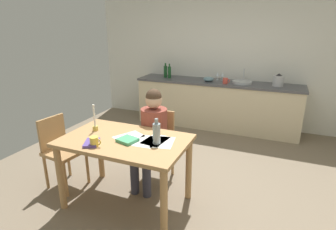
{
  "coord_description": "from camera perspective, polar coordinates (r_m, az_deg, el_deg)",
  "views": [
    {
      "loc": [
        1.09,
        -2.76,
        1.91
      ],
      "look_at": [
        -0.14,
        0.18,
        0.85
      ],
      "focal_mm": 29.08,
      "sensor_mm": 36.0,
      "label": 1
    }
  ],
  "objects": [
    {
      "name": "coffee_mug",
      "position": [
        2.76,
        -15.17,
        -5.39
      ],
      "size": [
        0.12,
        0.08,
        0.1
      ],
      "color": "#F2CC4C",
      "rests_on": "dining_table"
    },
    {
      "name": "bottle_vinegar",
      "position": [
        5.44,
        0.3,
        9.0
      ],
      "size": [
        0.06,
        0.06,
        0.28
      ],
      "color": "#194C23",
      "rests_on": "kitchen_counter"
    },
    {
      "name": "candlestick",
      "position": [
        3.15,
        -15.07,
        -1.66
      ],
      "size": [
        0.06,
        0.06,
        0.3
      ],
      "color": "gold",
      "rests_on": "dining_table"
    },
    {
      "name": "chair_at_table",
      "position": [
        3.49,
        -2.28,
        -5.54
      ],
      "size": [
        0.4,
        0.4,
        0.88
      ],
      "color": "tan",
      "rests_on": "ground"
    },
    {
      "name": "paper_receipt",
      "position": [
        2.82,
        -2.65,
        -5.28
      ],
      "size": [
        0.24,
        0.32,
        0.0
      ],
      "primitive_type": "cube",
      "rotation": [
        0.0,
        0.0,
        -0.11
      ],
      "color": "white",
      "rests_on": "dining_table"
    },
    {
      "name": "dining_table",
      "position": [
        2.93,
        -8.98,
        -7.06
      ],
      "size": [
        1.32,
        0.82,
        0.78
      ],
      "color": "tan",
      "rests_on": "ground"
    },
    {
      "name": "wine_bottle_on_table",
      "position": [
        2.69,
        -2.41,
        -3.85
      ],
      "size": [
        0.08,
        0.08,
        0.26
      ],
      "color": "#8C999E",
      "rests_on": "dining_table"
    },
    {
      "name": "paper_bill",
      "position": [
        2.79,
        -4.5,
        -5.54
      ],
      "size": [
        0.23,
        0.31,
        0.0
      ],
      "primitive_type": "cube",
      "rotation": [
        0.0,
        0.0,
        0.06
      ],
      "color": "white",
      "rests_on": "dining_table"
    },
    {
      "name": "person_seated",
      "position": [
        3.29,
        -3.41,
        -3.55
      ],
      "size": [
        0.32,
        0.59,
        1.19
      ],
      "color": "brown",
      "rests_on": "ground"
    },
    {
      "name": "paper_letter",
      "position": [
        2.93,
        -8.22,
        -4.51
      ],
      "size": [
        0.32,
        0.36,
        0.0
      ],
      "primitive_type": "cube",
      "rotation": [
        0.0,
        0.0,
        -0.49
      ],
      "color": "white",
      "rests_on": "dining_table"
    },
    {
      "name": "wine_glass_by_kettle",
      "position": [
        5.35,
        10.38,
        8.41
      ],
      "size": [
        0.07,
        0.07,
        0.15
      ],
      "color": "silver",
      "rests_on": "kitchen_counter"
    },
    {
      "name": "book_magazine",
      "position": [
        2.83,
        -15.74,
        -5.63
      ],
      "size": [
        0.21,
        0.25,
        0.03
      ],
      "primitive_type": "cube",
      "rotation": [
        0.0,
        0.0,
        0.44
      ],
      "color": "#594395",
      "rests_on": "dining_table"
    },
    {
      "name": "paper_envelope",
      "position": [
        2.76,
        -1.07,
        -5.73
      ],
      "size": [
        0.26,
        0.33,
        0.0
      ],
      "primitive_type": "cube",
      "rotation": [
        0.0,
        0.0,
        0.2
      ],
      "color": "white",
      "rests_on": "dining_table"
    },
    {
      "name": "ground_plane",
      "position": [
        3.54,
        1.01,
        -14.63
      ],
      "size": [
        5.2,
        5.2,
        0.04
      ],
      "primitive_type": "cube",
      "color": "#7A6B56"
    },
    {
      "name": "chair_side_empty",
      "position": [
        3.55,
        -21.52,
        -6.58
      ],
      "size": [
        0.45,
        0.45,
        0.87
      ],
      "color": "tan",
      "rests_on": "ground"
    },
    {
      "name": "sink_unit",
      "position": [
        5.14,
        15.26,
        6.69
      ],
      "size": [
        0.36,
        0.36,
        0.24
      ],
      "color": "#B2B7BC",
      "rests_on": "kitchen_counter"
    },
    {
      "name": "teacup_on_counter",
      "position": [
        5.03,
        11.93,
        7.03
      ],
      "size": [
        0.13,
        0.09,
        0.1
      ],
      "color": "#D84C3F",
      "rests_on": "kitchen_counter"
    },
    {
      "name": "bottle_oil",
      "position": [
        5.52,
        -0.53,
        9.15
      ],
      "size": [
        0.07,
        0.07,
        0.29
      ],
      "color": "#194C23",
      "rests_on": "kitchen_counter"
    },
    {
      "name": "stovetop_kettle",
      "position": [
        5.08,
        22.12,
        6.73
      ],
      "size": [
        0.18,
        0.18,
        0.22
      ],
      "color": "#B7BABF",
      "rests_on": "kitchen_counter"
    },
    {
      "name": "wine_glass_near_sink",
      "position": [
        5.33,
        11.34,
        8.32
      ],
      "size": [
        0.07,
        0.07,
        0.15
      ],
      "color": "silver",
      "rests_on": "kitchen_counter"
    },
    {
      "name": "book_cookery",
      "position": [
        2.81,
        -8.49,
        -5.21
      ],
      "size": [
        0.22,
        0.21,
        0.03
      ],
      "primitive_type": "cube",
      "rotation": [
        0.0,
        0.0,
        -0.26
      ],
      "color": "#48A16E",
      "rests_on": "dining_table"
    },
    {
      "name": "kitchen_counter",
      "position": [
        5.32,
        10.0,
        2.22
      ],
      "size": [
        3.07,
        0.64,
        0.9
      ],
      "color": "beige",
      "rests_on": "ground"
    },
    {
      "name": "mixing_bowl",
      "position": [
        5.18,
        8.5,
        7.46
      ],
      "size": [
        0.19,
        0.19,
        0.09
      ],
      "primitive_type": "ellipsoid",
      "color": "#668C99",
      "rests_on": "kitchen_counter"
    },
    {
      "name": "wall_back",
      "position": [
        5.5,
        11.36,
        11.7
      ],
      "size": [
        5.2,
        0.12,
        2.6
      ],
      "primitive_type": "cube",
      "color": "silver",
      "rests_on": "ground"
    }
  ]
}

